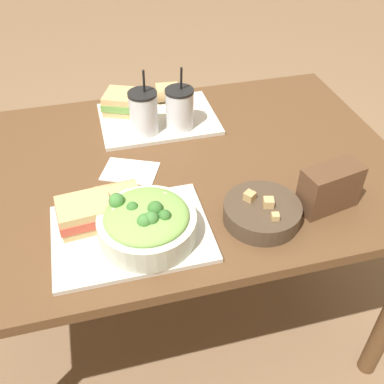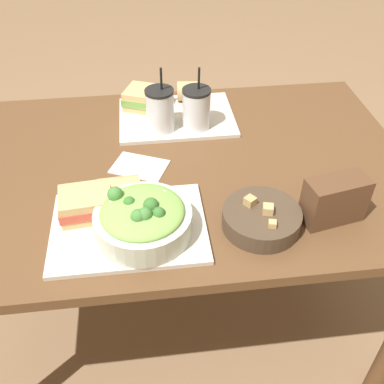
{
  "view_description": "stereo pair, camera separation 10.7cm",
  "coord_description": "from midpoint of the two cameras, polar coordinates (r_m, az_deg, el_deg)",
  "views": [
    {
      "loc": [
        -0.16,
        -1.0,
        1.5
      ],
      "look_at": [
        0.04,
        -0.21,
        0.8
      ],
      "focal_mm": 42.0,
      "sensor_mm": 36.0,
      "label": 1
    },
    {
      "loc": [
        -0.06,
        -1.02,
        1.5
      ],
      "look_at": [
        0.04,
        -0.21,
        0.8
      ],
      "focal_mm": 42.0,
      "sensor_mm": 36.0,
      "label": 2
    }
  ],
  "objects": [
    {
      "name": "tray_far",
      "position": [
        1.48,
        -6.41,
        9.16
      ],
      "size": [
        0.37,
        0.27,
        0.01
      ],
      "color": "beige",
      "rests_on": "dining_table"
    },
    {
      "name": "sandwich_far",
      "position": [
        1.51,
        -10.51,
        11.08
      ],
      "size": [
        0.17,
        0.15,
        0.06
      ],
      "rotation": [
        0.0,
        0.0,
        -0.4
      ],
      "color": "tan",
      "rests_on": "tray_far"
    },
    {
      "name": "tray_near",
      "position": [
        1.08,
        -10.53,
        -5.3
      ],
      "size": [
        0.37,
        0.27,
        0.01
      ],
      "color": "beige",
      "rests_on": "dining_table"
    },
    {
      "name": "sandwich_near",
      "position": [
        1.1,
        -16.14,
        -2.75
      ],
      "size": [
        0.14,
        0.11,
        0.06
      ],
      "rotation": [
        0.0,
        0.0,
        0.1
      ],
      "color": "tan",
      "rests_on": "tray_near"
    },
    {
      "name": "baguette_near",
      "position": [
        1.13,
        -12.1,
        -0.56
      ],
      "size": [
        0.11,
        0.07,
        0.07
      ],
      "rotation": [
        0.0,
        0.0,
        1.64
      ],
      "color": "tan",
      "rests_on": "tray_near"
    },
    {
      "name": "salad_bowl",
      "position": [
        1.03,
        -8.73,
        -3.98
      ],
      "size": [
        0.23,
        0.23,
        0.1
      ],
      "color": "beige",
      "rests_on": "tray_near"
    },
    {
      "name": "soup_bowl",
      "position": [
        1.1,
        6.12,
        -2.63
      ],
      "size": [
        0.19,
        0.19,
        0.07
      ],
      "color": "#473828",
      "rests_on": "dining_table"
    },
    {
      "name": "baguette_far",
      "position": [
        1.56,
        -5.18,
        12.47
      ],
      "size": [
        0.08,
        0.07,
        0.07
      ],
      "rotation": [
        0.0,
        0.0,
        1.48
      ],
      "color": "tan",
      "rests_on": "tray_far"
    },
    {
      "name": "napkin_folded",
      "position": [
        1.27,
        -10.27,
        2.55
      ],
      "size": [
        0.18,
        0.16,
        0.0
      ],
      "color": "white",
      "rests_on": "dining_table"
    },
    {
      "name": "drink_cup_dark",
      "position": [
        1.38,
        -8.4,
        9.73
      ],
      "size": [
        0.09,
        0.09,
        0.2
      ],
      "color": "silver",
      "rests_on": "tray_far"
    },
    {
      "name": "drink_cup_red",
      "position": [
        1.4,
        -3.81,
        10.31
      ],
      "size": [
        0.09,
        0.09,
        0.2
      ],
      "color": "silver",
      "rests_on": "tray_far"
    },
    {
      "name": "chip_bag",
      "position": [
        1.14,
        14.56,
        0.39
      ],
      "size": [
        0.16,
        0.1,
        0.12
      ],
      "rotation": [
        0.0,
        0.0,
        0.2
      ],
      "color": "brown",
      "rests_on": "dining_table"
    },
    {
      "name": "ground_plane",
      "position": [
        1.81,
        -4.85,
        -15.6
      ],
      "size": [
        12.0,
        12.0,
        0.0
      ],
      "primitive_type": "plane",
      "color": "#846647"
    },
    {
      "name": "dining_table",
      "position": [
        1.34,
        -6.34,
        -0.16
      ],
      "size": [
        1.39,
        0.87,
        0.73
      ],
      "color": "brown",
      "rests_on": "ground_plane"
    }
  ]
}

